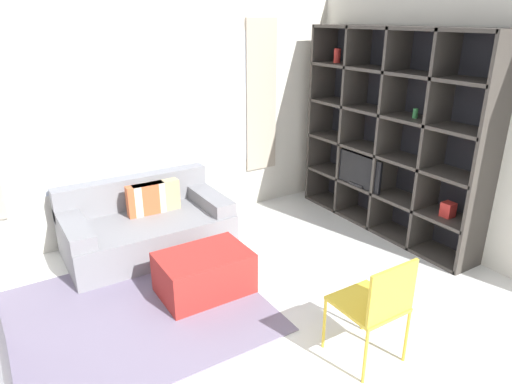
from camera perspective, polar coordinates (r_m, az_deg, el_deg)
wall_back at (r=5.31m, az=-14.91°, el=8.94°), size 6.53×0.11×2.70m
wall_right at (r=5.44m, az=20.08°, el=8.59°), size 0.07×4.55×2.70m
area_rug at (r=4.20m, az=-18.76°, el=-15.22°), size 2.71×1.91×0.01m
shelving_unit at (r=5.47m, az=16.53°, el=6.88°), size 0.42×2.44×2.32m
couch_main at (r=5.13m, az=-13.54°, el=-4.09°), size 1.72×0.97×0.75m
ottoman at (r=4.30m, az=-6.49°, el=-10.05°), size 0.82×0.57×0.40m
folding_chair at (r=3.45m, az=14.88°, el=-13.17°), size 0.44×0.46×0.86m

